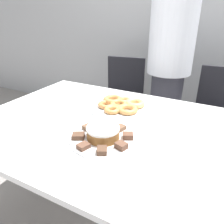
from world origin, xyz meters
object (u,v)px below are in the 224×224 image
(person_standing, at_px, (169,68))
(plate_cake, at_px, (103,139))
(office_chair_right, at_px, (215,123))
(office_chair_left, at_px, (122,104))
(plate_donuts, at_px, (119,107))
(frosted_cake, at_px, (103,133))

(person_standing, height_order, plate_cake, person_standing)
(person_standing, distance_m, office_chair_right, 0.65)
(office_chair_left, height_order, plate_donuts, office_chair_left)
(plate_cake, xyz_separation_m, plate_donuts, (-0.11, 0.39, 0.00))
(person_standing, height_order, office_chair_right, person_standing)
(person_standing, bearing_deg, plate_donuts, -100.23)
(office_chair_left, relative_size, office_chair_right, 1.00)
(plate_cake, distance_m, plate_donuts, 0.40)
(frosted_cake, bearing_deg, office_chair_left, 111.03)
(office_chair_left, xyz_separation_m, office_chair_right, (0.92, 0.00, 0.00))
(person_standing, distance_m, frosted_cake, 1.11)
(plate_cake, bearing_deg, office_chair_left, 111.03)
(person_standing, bearing_deg, plate_cake, -91.25)
(office_chair_left, distance_m, frosted_cake, 1.29)
(office_chair_right, bearing_deg, frosted_cake, -115.83)
(office_chair_left, distance_m, office_chair_right, 0.92)
(office_chair_left, bearing_deg, person_standing, -15.06)
(plate_cake, height_order, plate_donuts, same)
(person_standing, bearing_deg, frosted_cake, -91.25)
(person_standing, xyz_separation_m, office_chair_right, (0.46, 0.05, -0.46))
(office_chair_left, height_order, frosted_cake, office_chair_left)
(office_chair_left, relative_size, plate_donuts, 2.31)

